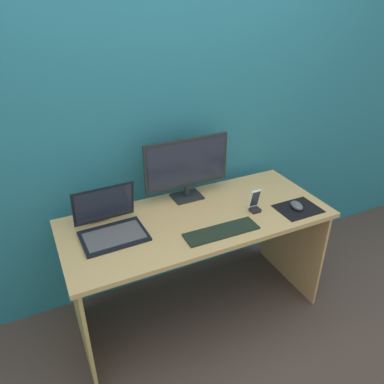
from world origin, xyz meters
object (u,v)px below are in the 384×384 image
(laptop, at_px, (111,225))
(phone_in_dock, at_px, (255,204))
(keyboard_external, at_px, (221,231))
(monitor, at_px, (187,166))
(mouse, at_px, (297,205))
(fishbowl, at_px, (95,206))

(laptop, distance_m, phone_in_dock, 0.83)
(laptop, bearing_deg, keyboard_external, -24.97)
(monitor, bearing_deg, phone_in_dock, -47.38)
(monitor, relative_size, mouse, 5.34)
(laptop, bearing_deg, monitor, 18.17)
(monitor, bearing_deg, keyboard_external, -88.86)
(monitor, relative_size, fishbowl, 3.41)
(laptop, relative_size, mouse, 3.45)
(keyboard_external, distance_m, phone_in_dock, 0.30)
(fishbowl, xyz_separation_m, keyboard_external, (0.57, -0.43, -0.07))
(monitor, distance_m, laptop, 0.58)
(fishbowl, bearing_deg, keyboard_external, -37.12)
(keyboard_external, bearing_deg, laptop, 155.97)
(mouse, distance_m, phone_in_dock, 0.26)
(monitor, height_order, fishbowl, monitor)
(keyboard_external, relative_size, mouse, 4.14)
(phone_in_dock, bearing_deg, fishbowl, 159.13)
(fishbowl, distance_m, phone_in_dock, 0.91)
(laptop, height_order, phone_in_dock, laptop)
(mouse, xyz_separation_m, phone_in_dock, (-0.24, 0.09, 0.03))
(monitor, xyz_separation_m, phone_in_dock, (0.29, -0.31, -0.16))
(fishbowl, bearing_deg, mouse, -20.65)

